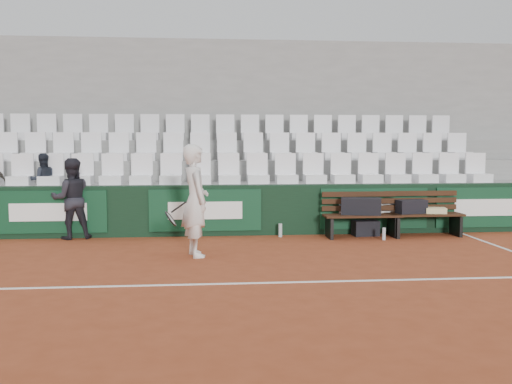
% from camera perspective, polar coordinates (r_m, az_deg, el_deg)
% --- Properties ---
extents(ground, '(80.00, 80.00, 0.00)m').
position_cam_1_polar(ground, '(7.58, -3.47, -9.18)').
color(ground, '#954021').
rests_on(ground, ground).
extents(court_baseline, '(18.00, 0.06, 0.01)m').
position_cam_1_polar(court_baseline, '(7.58, -3.47, -9.15)').
color(court_baseline, white).
rests_on(court_baseline, ground).
extents(back_barrier, '(18.00, 0.34, 1.00)m').
position_cam_1_polar(back_barrier, '(11.42, -3.75, -1.82)').
color(back_barrier, black).
rests_on(back_barrier, ground).
extents(grandstand_tier_front, '(18.00, 0.95, 1.00)m').
position_cam_1_polar(grandstand_tier_front, '(12.05, -4.15, -1.48)').
color(grandstand_tier_front, '#989895').
rests_on(grandstand_tier_front, ground).
extents(grandstand_tier_mid, '(18.00, 0.95, 1.45)m').
position_cam_1_polar(grandstand_tier_mid, '(12.97, -4.23, -0.02)').
color(grandstand_tier_mid, gray).
rests_on(grandstand_tier_mid, ground).
extents(grandstand_tier_back, '(18.00, 0.95, 1.90)m').
position_cam_1_polar(grandstand_tier_back, '(13.90, -4.31, 1.25)').
color(grandstand_tier_back, gray).
rests_on(grandstand_tier_back, ground).
extents(grandstand_rear_wall, '(18.00, 0.30, 4.40)m').
position_cam_1_polar(grandstand_rear_wall, '(14.50, -4.38, 6.34)').
color(grandstand_rear_wall, gray).
rests_on(grandstand_rear_wall, ground).
extents(seat_row_front, '(11.90, 0.44, 0.63)m').
position_cam_1_polar(seat_row_front, '(11.81, -4.16, 2.36)').
color(seat_row_front, white).
rests_on(seat_row_front, grandstand_tier_front).
extents(seat_row_mid, '(11.90, 0.44, 0.63)m').
position_cam_1_polar(seat_row_mid, '(12.75, -4.25, 4.58)').
color(seat_row_mid, silver).
rests_on(seat_row_mid, grandstand_tier_mid).
extents(seat_row_back, '(11.90, 0.44, 0.63)m').
position_cam_1_polar(seat_row_back, '(13.70, -4.33, 6.49)').
color(seat_row_back, silver).
rests_on(seat_row_back, grandstand_tier_back).
extents(bench_left, '(1.50, 0.56, 0.45)m').
position_cam_1_polar(bench_left, '(11.32, 10.56, -3.37)').
color(bench_left, '#371D10').
rests_on(bench_left, ground).
extents(bench_right, '(1.50, 0.56, 0.45)m').
position_cam_1_polar(bench_right, '(11.80, 16.48, -3.16)').
color(bench_right, '#371E10').
rests_on(bench_right, ground).
extents(sports_bag_left, '(0.82, 0.50, 0.33)m').
position_cam_1_polar(sports_bag_left, '(11.29, 10.44, -1.40)').
color(sports_bag_left, black).
rests_on(sports_bag_left, bench_left).
extents(sports_bag_right, '(0.62, 0.37, 0.27)m').
position_cam_1_polar(sports_bag_right, '(11.70, 15.29, -1.42)').
color(sports_bag_right, black).
rests_on(sports_bag_right, bench_right).
extents(towel, '(0.44, 0.36, 0.11)m').
position_cam_1_polar(towel, '(11.88, 17.49, -1.76)').
color(towel, beige).
rests_on(towel, bench_right).
extents(sports_bag_ground, '(0.52, 0.34, 0.30)m').
position_cam_1_polar(sports_bag_ground, '(11.58, 10.89, -3.56)').
color(sports_bag_ground, black).
rests_on(sports_bag_ground, ground).
extents(water_bottle_near, '(0.07, 0.07, 0.26)m').
position_cam_1_polar(water_bottle_near, '(11.23, 2.45, -3.84)').
color(water_bottle_near, '#B0C2C7').
rests_on(water_bottle_near, ground).
extents(water_bottle_far, '(0.07, 0.07, 0.24)m').
position_cam_1_polar(water_bottle_far, '(11.13, 12.67, -4.10)').
color(water_bottle_far, silver).
rests_on(water_bottle_far, ground).
extents(tennis_player, '(0.80, 0.76, 1.83)m').
position_cam_1_polar(tennis_player, '(9.30, -6.10, -0.86)').
color(tennis_player, white).
rests_on(tennis_player, ground).
extents(ball_kid, '(0.88, 0.77, 1.55)m').
position_cam_1_polar(ball_kid, '(11.48, -17.98, -0.64)').
color(ball_kid, black).
rests_on(ball_kid, ground).
extents(spectator_c, '(0.64, 0.58, 1.08)m').
position_cam_1_polar(spectator_c, '(12.29, -20.62, 3.21)').
color(spectator_c, black).
rests_on(spectator_c, grandstand_tier_front).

